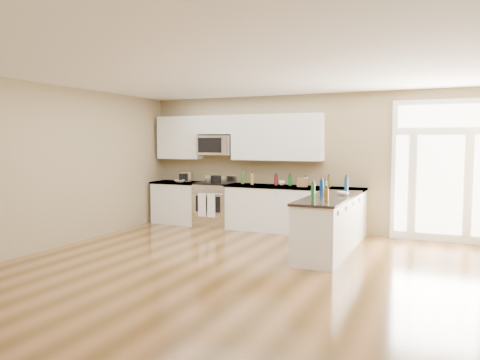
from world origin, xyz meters
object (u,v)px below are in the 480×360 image
object	(u,v)px
kitchen_range	(215,204)
toaster_oven	(186,177)
peninsula_cabinet	(329,227)
stockpot	(216,179)

from	to	relation	value
kitchen_range	toaster_oven	xyz separation A→B (m)	(-0.78, 0.09, 0.57)
peninsula_cabinet	stockpot	bearing A→B (deg)	154.16
stockpot	toaster_oven	world-z (taller)	toaster_oven
kitchen_range	stockpot	world-z (taller)	stockpot
peninsula_cabinet	stockpot	size ratio (longest dim) A/B	9.97
toaster_oven	stockpot	bearing A→B (deg)	-34.00
stockpot	toaster_oven	xyz separation A→B (m)	(-0.86, 0.19, 0.01)
peninsula_cabinet	toaster_oven	bearing A→B (deg)	157.06
kitchen_range	peninsula_cabinet	bearing A→B (deg)	-26.85
peninsula_cabinet	stockpot	distance (m)	3.15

